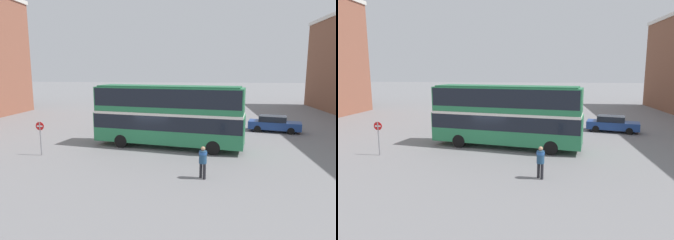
{
  "view_description": "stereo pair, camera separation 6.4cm",
  "coord_description": "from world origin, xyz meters",
  "views": [
    {
      "loc": [
        3.54,
        -21.27,
        5.71
      ],
      "look_at": [
        1.12,
        0.38,
        2.07
      ],
      "focal_mm": 32.0,
      "sensor_mm": 36.0,
      "label": 1
    },
    {
      "loc": [
        3.61,
        -21.27,
        5.71
      ],
      "look_at": [
        1.12,
        0.38,
        2.07
      ],
      "focal_mm": 32.0,
      "sensor_mm": 36.0,
      "label": 2
    }
  ],
  "objects": [
    {
      "name": "ground_plane",
      "position": [
        0.0,
        0.0,
        0.0
      ],
      "size": [
        240.0,
        240.0,
        0.0
      ],
      "primitive_type": "plane",
      "color": "slate"
    },
    {
      "name": "double_decker_bus",
      "position": [
        1.12,
        0.38,
        2.63
      ],
      "size": [
        11.29,
        4.43,
        4.59
      ],
      "rotation": [
        0.0,
        0.0,
        -0.18
      ],
      "color": "#287A4C",
      "rests_on": "ground_plane"
    },
    {
      "name": "pedestrian_foreground",
      "position": [
        3.68,
        -5.94,
        1.07
      ],
      "size": [
        0.61,
        0.61,
        1.76
      ],
      "rotation": [
        0.0,
        0.0,
        3.91
      ],
      "color": "#232328",
      "rests_on": "ground_plane"
    },
    {
      "name": "parked_car_kerb_near",
      "position": [
        10.35,
        7.23,
        0.76
      ],
      "size": [
        4.96,
        2.94,
        1.49
      ],
      "rotation": [
        0.0,
        0.0,
        -0.26
      ],
      "color": "navy",
      "rests_on": "ground_plane"
    },
    {
      "name": "parked_car_kerb_far",
      "position": [
        -0.39,
        13.21,
        0.78
      ],
      "size": [
        4.59,
        2.51,
        1.53
      ],
      "rotation": [
        0.0,
        0.0,
        -0.17
      ],
      "color": "slate",
      "rests_on": "ground_plane"
    },
    {
      "name": "no_entry_sign",
      "position": [
        -7.16,
        -2.72,
        1.52
      ],
      "size": [
        0.57,
        0.08,
        2.3
      ],
      "color": "gray",
      "rests_on": "ground_plane"
    }
  ]
}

